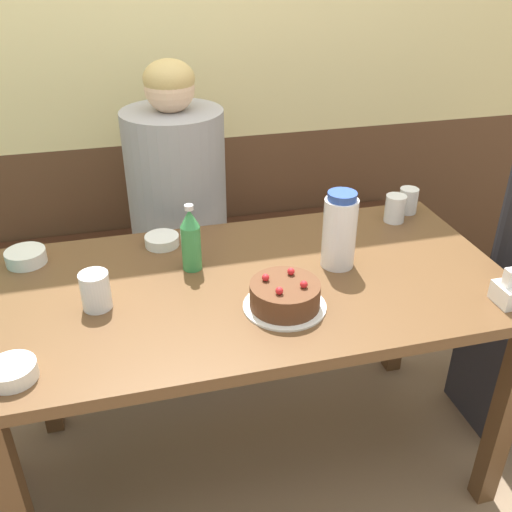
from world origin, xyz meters
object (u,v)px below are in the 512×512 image
Objects in this scene: glass_water_tall at (408,201)px; person_pale_blue_shirt at (180,228)px; bowl_side_dish at (26,257)px; glass_shot_small at (395,208)px; bench_seat at (209,282)px; glass_tumbler_short at (96,291)px; birthday_cake at (285,296)px; bowl_rice_small at (162,240)px; bowl_soup_white at (12,372)px; water_pitcher at (339,231)px; soju_bottle at (191,239)px.

glass_water_tall is 0.86m from person_pale_blue_shirt.
person_pale_blue_shirt is (0.50, 0.37, -0.15)m from bowl_side_dish.
bench_seat is at bearing 134.29° from glass_shot_small.
person_pale_blue_shirt is (0.30, 0.67, -0.18)m from glass_tumbler_short.
birthday_cake is 0.66m from glass_shot_small.
bowl_rice_small is at bearing 56.12° from glass_tumbler_short.
bowl_soup_white is 1.06× the size of glass_tumbler_short.
water_pitcher is 0.38m from glass_shot_small.
water_pitcher is at bearing -15.02° from bowl_side_dish.
person_pale_blue_shirt reaches higher than bench_seat.
glass_water_tall is (0.80, 0.20, -0.05)m from soju_bottle.
soju_bottle is 0.17× the size of person_pale_blue_shirt.
soju_bottle is at bearing 26.57° from glass_tumbler_short.
bowl_rice_small is at bearing 1.55° from bowl_side_dish.
glass_water_tall is (0.64, -0.52, 0.56)m from bench_seat.
water_pitcher reaches higher than bench_seat.
birthday_cake is 0.68m from bowl_soup_white.
glass_shot_small reaches higher than bowl_side_dish.
glass_shot_small is (0.79, -0.02, 0.03)m from bowl_rice_small.
bowl_rice_small is at bearing 178.31° from glass_shot_small.
soju_bottle is 2.19× the size of glass_shot_small.
bowl_rice_small is 1.21× the size of glass_water_tall.
bench_seat is 19.78× the size of glass_shot_small.
person_pale_blue_shirt is (0.49, 0.91, -0.15)m from bowl_soup_white.
bowl_soup_white is 0.67m from bowl_rice_small.
soju_bottle is 0.74m from glass_shot_small.
glass_tumbler_short is (-0.70, -0.05, -0.06)m from water_pitcher.
glass_water_tall is at bearing 34.37° from glass_shot_small.
bench_seat is 0.80m from bowl_rice_small.
glass_shot_small is (1.18, 0.52, 0.03)m from bowl_soup_white.
bench_seat is 17.96× the size of glass_tumbler_short.
glass_tumbler_short is at bearing -55.14° from bowl_side_dish.
bench_seat is 20.66× the size of glass_water_tall.
bowl_rice_small reaches higher than bench_seat.
birthday_cake is at bearing -87.35° from bench_seat.
water_pitcher is 0.77m from person_pale_blue_shirt.
soju_bottle is at bearing -168.83° from glass_shot_small.
glass_water_tall is at bearing 24.44° from bowl_soup_white.
bowl_side_dish reaches higher than bowl_soup_white.
birthday_cake is 0.95× the size of water_pitcher.
birthday_cake is 0.51m from bowl_rice_small.
bowl_rice_small is 0.91× the size of bowl_side_dish.
person_pale_blue_shirt is at bearing 87.18° from soju_bottle.
bowl_soup_white is at bearing -140.74° from soju_bottle.
water_pitcher is (0.22, 0.17, 0.08)m from birthday_cake.
glass_shot_small is at bearing 37.48° from water_pitcher.
bowl_soup_white is 0.92× the size of bowl_side_dish.
person_pale_blue_shirt is at bearing 74.95° from bowl_rice_small.
glass_shot_small is at bearing 15.70° from glass_tumbler_short.
person_pale_blue_shirt is at bearing -125.22° from bench_seat.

